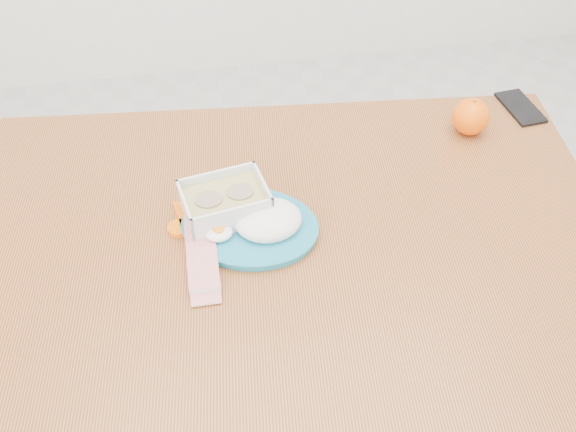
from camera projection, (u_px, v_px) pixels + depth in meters
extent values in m
plane|color=#B7B7B2|center=(337.00, 389.00, 1.88)|extent=(3.50, 3.50, 0.00)
cube|color=#A95930|center=(288.00, 244.00, 1.29)|extent=(1.40, 1.00, 0.04)
cylinder|color=brown|center=(63.00, 244.00, 1.80)|extent=(0.06, 0.06, 0.71)
cylinder|color=brown|center=(485.00, 220.00, 1.86)|extent=(0.06, 0.06, 0.71)
cube|color=#FF6907|center=(226.00, 216.00, 1.31)|extent=(0.21, 0.18, 0.01)
cube|color=silver|center=(225.00, 202.00, 1.28)|extent=(0.19, 0.15, 0.07)
cube|color=tan|center=(225.00, 204.00, 1.29)|extent=(0.17, 0.14, 0.05)
cylinder|color=#9B8265|center=(209.00, 203.00, 1.27)|extent=(0.06, 0.06, 0.02)
cylinder|color=#9B8265|center=(240.00, 195.00, 1.28)|extent=(0.06, 0.06, 0.02)
sphere|color=#FB4F05|center=(471.00, 117.00, 1.49)|extent=(0.09, 0.09, 0.09)
cylinder|color=teal|center=(250.00, 228.00, 1.29)|extent=(0.34, 0.34, 0.02)
ellipsoid|color=white|center=(268.00, 215.00, 1.26)|extent=(0.16, 0.15, 0.06)
ellipsoid|color=white|center=(223.00, 212.00, 1.29)|extent=(0.06, 0.06, 0.03)
ellipsoid|color=white|center=(219.00, 233.00, 1.25)|extent=(0.06, 0.06, 0.03)
cube|color=red|center=(201.00, 244.00, 1.25)|extent=(0.06, 0.24, 0.02)
cube|color=black|center=(520.00, 107.00, 1.58)|extent=(0.08, 0.15, 0.01)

